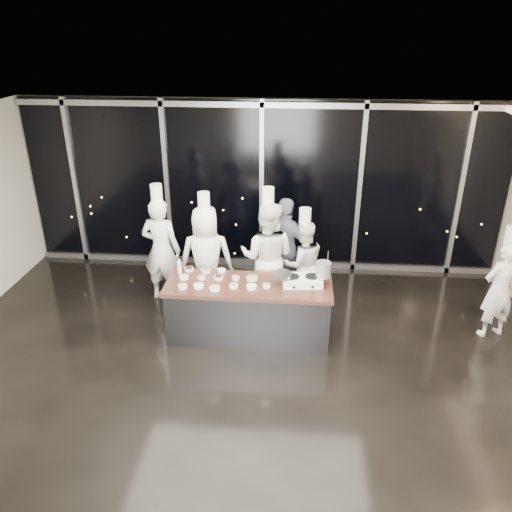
{
  "coord_description": "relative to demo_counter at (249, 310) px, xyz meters",
  "views": [
    {
      "loc": [
        0.67,
        -5.55,
        4.39
      ],
      "look_at": [
        0.08,
        1.2,
        1.22
      ],
      "focal_mm": 35.0,
      "sensor_mm": 36.0,
      "label": 1
    }
  ],
  "objects": [
    {
      "name": "ground",
      "position": [
        0.0,
        -0.9,
        -0.45
      ],
      "size": [
        9.0,
        9.0,
        0.0
      ],
      "primitive_type": "plane",
      "color": "black",
      "rests_on": "ground"
    },
    {
      "name": "room_shell",
      "position": [
        0.18,
        -0.9,
        1.79
      ],
      "size": [
        9.02,
        7.02,
        3.21
      ],
      "color": "beige",
      "rests_on": "ground"
    },
    {
      "name": "window_wall",
      "position": [
        0.0,
        2.53,
        1.14
      ],
      "size": [
        8.9,
        0.11,
        3.2
      ],
      "color": "black",
      "rests_on": "ground"
    },
    {
      "name": "demo_counter",
      "position": [
        0.0,
        0.0,
        0.0
      ],
      "size": [
        2.46,
        0.86,
        0.9
      ],
      "color": "#343439",
      "rests_on": "ground"
    },
    {
      "name": "stove",
      "position": [
        0.79,
        0.06,
        0.51
      ],
      "size": [
        0.61,
        0.41,
        0.14
      ],
      "rotation": [
        0.0,
        0.0,
        0.1
      ],
      "color": "white",
      "rests_on": "demo_counter"
    },
    {
      "name": "frying_pan",
      "position": [
        0.48,
        0.02,
        0.61
      ],
      "size": [
        0.53,
        0.32,
        0.05
      ],
      "rotation": [
        0.0,
        0.0,
        0.1
      ],
      "color": "slate",
      "rests_on": "stove"
    },
    {
      "name": "stock_pot",
      "position": [
        1.08,
        0.07,
        0.7
      ],
      "size": [
        0.24,
        0.24,
        0.22
      ],
      "primitive_type": "cylinder",
      "rotation": [
        0.0,
        0.0,
        0.1
      ],
      "color": "silver",
      "rests_on": "stove"
    },
    {
      "name": "prep_bowls",
      "position": [
        -0.46,
        0.04,
        0.47
      ],
      "size": [
        1.38,
        0.72,
        0.05
      ],
      "color": "white",
      "rests_on": "demo_counter"
    },
    {
      "name": "squeeze_bottle",
      "position": [
        -1.09,
        0.25,
        0.57
      ],
      "size": [
        0.07,
        0.07,
        0.26
      ],
      "color": "silver",
      "rests_on": "demo_counter"
    },
    {
      "name": "chef_far_left",
      "position": [
        -1.58,
        1.05,
        0.48
      ],
      "size": [
        0.72,
        0.52,
        2.06
      ],
      "rotation": [
        0.0,
        0.0,
        3.01
      ],
      "color": "white",
      "rests_on": "ground"
    },
    {
      "name": "chef_left",
      "position": [
        -0.77,
        0.82,
        0.45
      ],
      "size": [
        0.94,
        0.68,
        2.02
      ],
      "rotation": [
        0.0,
        0.0,
        3.28
      ],
      "color": "white",
      "rests_on": "ground"
    },
    {
      "name": "chef_center",
      "position": [
        0.22,
        0.87,
        0.5
      ],
      "size": [
        1.01,
        0.84,
        2.11
      ],
      "rotation": [
        0.0,
        0.0,
        2.99
      ],
      "color": "white",
      "rests_on": "ground"
    },
    {
      "name": "guest",
      "position": [
        0.5,
        1.33,
        0.44
      ],
      "size": [
        1.13,
        0.84,
        1.79
      ],
      "rotation": [
        0.0,
        0.0,
        2.71
      ],
      "color": "#17163D",
      "rests_on": "ground"
    },
    {
      "name": "chef_right",
      "position": [
        0.8,
        1.06,
        0.31
      ],
      "size": [
        0.86,
        0.75,
        1.73
      ],
      "rotation": [
        0.0,
        0.0,
        3.42
      ],
      "color": "white",
      "rests_on": "ground"
    },
    {
      "name": "chef_side",
      "position": [
        3.72,
        0.36,
        0.35
      ],
      "size": [
        0.66,
        0.55,
        1.79
      ],
      "rotation": [
        0.0,
        0.0,
        3.51
      ],
      "color": "white",
      "rests_on": "ground"
    }
  ]
}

